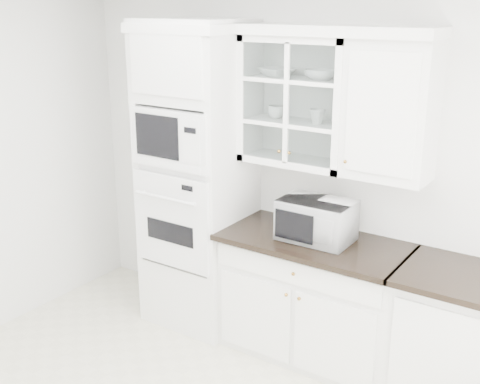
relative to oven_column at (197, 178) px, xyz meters
The scene contains 12 objects.
room_shell 1.37m from the oven_column, 52.79° to the right, with size 4.00×3.50×2.70m.
oven_column is the anchor object (origin of this frame).
base_cabinet_run 1.27m from the oven_column, ahead, with size 1.32×0.67×0.92m.
extra_base_cabinet 2.16m from the oven_column, ahead, with size 0.72×0.67×0.92m.
upper_cabinet_glass 1.03m from the oven_column, 12.10° to the left, with size 0.80×0.33×0.90m.
upper_cabinet_solid 1.60m from the oven_column, ahead, with size 0.55×0.33×0.90m, color white.
crown_molding 1.33m from the oven_column, 11.90° to the left, with size 2.14×0.38×0.07m, color white.
countertop_microwave 1.04m from the oven_column, ahead, with size 0.50×0.41×0.29m, color white.
bowl_a 1.05m from the oven_column, 15.53° to the left, with size 0.24×0.24×0.06m, color white.
bowl_b 1.28m from the oven_column, 10.44° to the left, with size 0.22×0.22×0.07m, color white.
cup_a 0.84m from the oven_column, 15.49° to the left, with size 0.12×0.12×0.09m, color white.
cup_b 1.11m from the oven_column, ahead, with size 0.11×0.11×0.10m, color white.
Camera 1 is at (2.04, -2.12, 2.52)m, focal length 45.00 mm.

